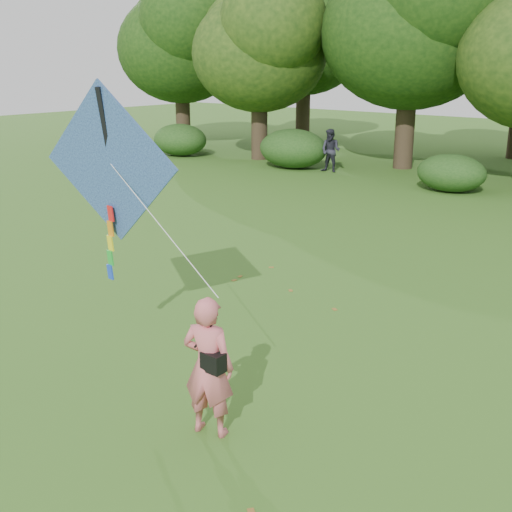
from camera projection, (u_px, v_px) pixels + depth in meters
The scene contains 6 objects.
ground at pixel (236, 397), 9.61m from camera, with size 100.00×100.00×0.00m, color #265114.
man_kite_flyer at pixel (208, 367), 8.44m from camera, with size 0.71×0.47×1.95m, color #CF6166.
bystander_left at pixel (331, 151), 28.66m from camera, with size 0.93×0.73×1.92m, color #252531.
crossbody_bag at pixel (213, 361), 8.31m from camera, with size 0.43×0.20×0.74m.
flying_kite at pixel (110, 166), 10.24m from camera, with size 4.50×1.25×3.33m.
fallen_leaves at pixel (267, 326), 12.15m from camera, with size 11.45×11.59×0.01m.
Camera 1 is at (5.67, -6.43, 4.84)m, focal length 45.00 mm.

